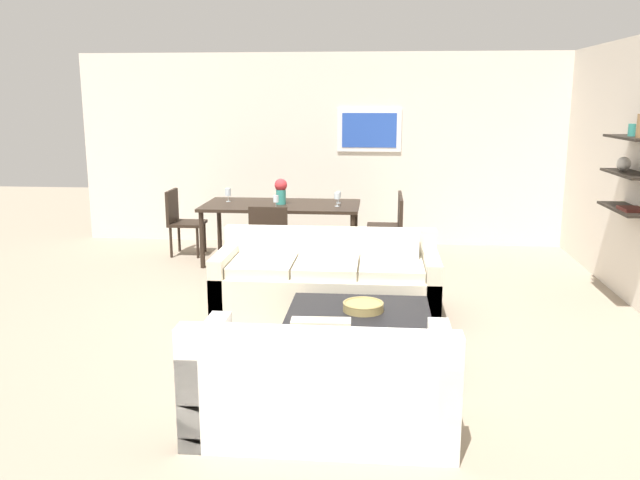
{
  "coord_description": "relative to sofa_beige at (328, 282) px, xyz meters",
  "views": [
    {
      "loc": [
        0.43,
        -5.92,
        2.08
      ],
      "look_at": [
        -0.13,
        0.2,
        0.75
      ],
      "focal_mm": 37.04,
      "sensor_mm": 36.0,
      "label": 1
    }
  ],
  "objects": [
    {
      "name": "loveseat_white",
      "position": [
        0.15,
        -2.37,
        0.0
      ],
      "size": [
        1.65,
        0.9,
        0.78
      ],
      "color": "white",
      "rests_on": "ground"
    },
    {
      "name": "back_wall_unit",
      "position": [
        0.36,
        3.19,
        1.06
      ],
      "size": [
        8.4,
        0.09,
        2.7
      ],
      "color": "silver",
      "rests_on": "ground"
    },
    {
      "name": "ground_plane",
      "position": [
        0.06,
        -0.34,
        -0.29
      ],
      "size": [
        18.0,
        18.0,
        0.0
      ],
      "primitive_type": "plane",
      "color": "gray"
    },
    {
      "name": "sofa_beige",
      "position": [
        0.0,
        0.0,
        0.0
      ],
      "size": [
        2.16,
        0.9,
        0.78
      ],
      "color": "beige",
      "rests_on": "ground"
    },
    {
      "name": "dining_chair_left_far",
      "position": [
        -2.16,
        2.22,
        0.21
      ],
      "size": [
        0.44,
        0.44,
        0.88
      ],
      "color": "black",
      "rests_on": "ground"
    },
    {
      "name": "centerpiece_vase",
      "position": [
        -0.76,
        1.98,
        0.64
      ],
      "size": [
        0.16,
        0.16,
        0.33
      ],
      "color": "teal",
      "rests_on": "dining_table"
    },
    {
      "name": "wine_glass_foot",
      "position": [
        -0.76,
        1.55,
        0.58
      ],
      "size": [
        0.07,
        0.07,
        0.17
      ],
      "color": "silver",
      "rests_on": "dining_table"
    },
    {
      "name": "decorative_bowl",
      "position": [
        0.38,
        -1.12,
        0.13
      ],
      "size": [
        0.33,
        0.33,
        0.08
      ],
      "color": "#99844C",
      "rests_on": "coffee_table"
    },
    {
      "name": "dining_chair_foot",
      "position": [
        -0.76,
        1.08,
        0.21
      ],
      "size": [
        0.44,
        0.44,
        0.88
      ],
      "color": "black",
      "rests_on": "ground"
    },
    {
      "name": "wine_glass_right_far",
      "position": [
        -0.04,
        2.12,
        0.56
      ],
      "size": [
        0.07,
        0.07,
        0.15
      ],
      "color": "silver",
      "rests_on": "dining_table"
    },
    {
      "name": "dining_chair_right_near",
      "position": [
        0.64,
        1.77,
        0.21
      ],
      "size": [
        0.44,
        0.44,
        0.88
      ],
      "color": "black",
      "rests_on": "ground"
    },
    {
      "name": "coffee_table",
      "position": [
        0.34,
        -1.11,
        -0.1
      ],
      "size": [
        1.16,
        0.9,
        0.38
      ],
      "color": "black",
      "rests_on": "ground"
    },
    {
      "name": "dining_table",
      "position": [
        -0.76,
        1.99,
        0.4
      ],
      "size": [
        1.98,
        1.02,
        0.75
      ],
      "color": "black",
      "rests_on": "ground"
    },
    {
      "name": "wine_glass_right_near",
      "position": [
        -0.04,
        1.87,
        0.58
      ],
      "size": [
        0.07,
        0.07,
        0.17
      ],
      "color": "silver",
      "rests_on": "dining_table"
    },
    {
      "name": "dining_chair_right_far",
      "position": [
        0.64,
        2.22,
        0.21
      ],
      "size": [
        0.44,
        0.44,
        0.88
      ],
      "color": "black",
      "rests_on": "ground"
    },
    {
      "name": "wine_glass_left_far",
      "position": [
        -1.48,
        2.12,
        0.58
      ],
      "size": [
        0.08,
        0.08,
        0.18
      ],
      "color": "silver",
      "rests_on": "dining_table"
    }
  ]
}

